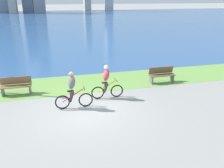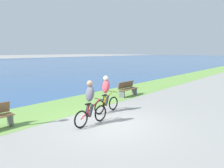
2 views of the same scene
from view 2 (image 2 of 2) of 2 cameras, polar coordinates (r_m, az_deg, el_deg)
The scene contains 5 objects.
ground_plane at distance 8.62m, azimuth -0.94°, elevation -10.17°, with size 300.00×300.00×0.00m, color gray.
grass_strip_bayside at distance 11.09m, azimuth -14.67°, elevation -6.18°, with size 120.00×3.11×0.01m, color #6B9947.
cyclist_lead at distance 9.97m, azimuth -1.53°, elevation -2.64°, with size 1.60×0.52×1.68m.
cyclist_trailing at distance 8.30m, azimuth -5.63°, elevation -4.93°, with size 1.69×0.52×1.69m.
bench_near_path at distance 13.65m, azimuth 4.06°, elevation -1.27°, with size 1.50×0.47×0.90m.
Camera 2 is at (-6.19, -5.33, 2.76)m, focal length 35.33 mm.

